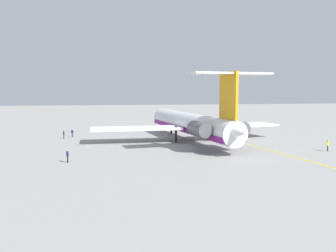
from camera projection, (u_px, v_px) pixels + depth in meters
ground at (217, 140)px, 68.28m from camera, size 342.10×342.10×0.00m
main_jetliner at (192, 124)px, 66.26m from camera, size 40.33×35.70×11.75m
ground_crew_near_nose at (72, 132)px, 72.44m from camera, size 0.26×0.42×1.65m
ground_crew_near_tail at (64, 133)px, 70.21m from camera, size 0.38×0.26×1.64m
ground_crew_portside at (67, 154)px, 46.94m from camera, size 0.38×0.27×1.70m
ground_crew_starboard at (328, 144)px, 55.70m from camera, size 0.28×0.40×1.76m
safety_cone_nose at (209, 126)px, 91.60m from camera, size 0.40×0.40×0.55m
safety_cone_wingtip at (220, 126)px, 93.24m from camera, size 0.40×0.40×0.55m
safety_cone_tail at (228, 125)px, 94.31m from camera, size 0.40×0.40×0.55m
taxiway_centreline at (231, 140)px, 69.04m from camera, size 101.67×13.03×0.01m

